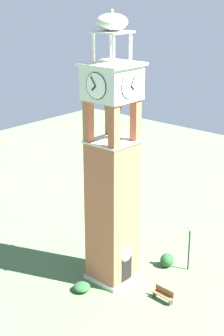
{
  "coord_description": "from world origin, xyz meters",
  "views": [
    {
      "loc": [
        -24.86,
        -21.77,
        20.81
      ],
      "look_at": [
        0.0,
        0.0,
        8.84
      ],
      "focal_mm": 53.77,
      "sensor_mm": 36.0,
      "label": 1
    }
  ],
  "objects_px": {
    "park_bench": "(163,294)",
    "lamp_post": "(189,240)",
    "clock_tower": "(112,180)",
    "trash_bin": "(122,244)"
  },
  "relations": [
    {
      "from": "trash_bin",
      "to": "clock_tower",
      "type": "bearing_deg",
      "value": -149.85
    },
    {
      "from": "clock_tower",
      "to": "park_bench",
      "type": "xyz_separation_m",
      "value": [
        0.15,
        -4.66,
        -7.49
      ]
    },
    {
      "from": "park_bench",
      "to": "trash_bin",
      "type": "xyz_separation_m",
      "value": [
        3.82,
        6.97,
        -0.08
      ]
    },
    {
      "from": "park_bench",
      "to": "lamp_post",
      "type": "relative_size",
      "value": 0.44
    },
    {
      "from": "clock_tower",
      "to": "lamp_post",
      "type": "distance_m",
      "value": 8.1
    },
    {
      "from": "trash_bin",
      "to": "park_bench",
      "type": "bearing_deg",
      "value": -118.76
    },
    {
      "from": "trash_bin",
      "to": "lamp_post",
      "type": "bearing_deg",
      "value": -82.41
    },
    {
      "from": "lamp_post",
      "to": "trash_bin",
      "type": "xyz_separation_m",
      "value": [
        -0.8,
        6.0,
        -2.17
      ]
    },
    {
      "from": "lamp_post",
      "to": "park_bench",
      "type": "bearing_deg",
      "value": -168.19
    },
    {
      "from": "park_bench",
      "to": "lamp_post",
      "type": "height_order",
      "value": "lamp_post"
    }
  ]
}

